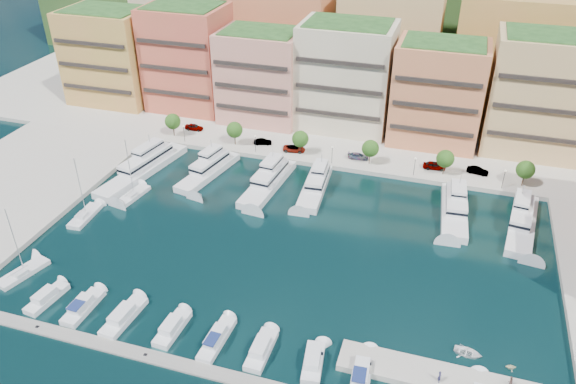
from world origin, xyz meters
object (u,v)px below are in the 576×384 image
(tree_5, at_px, (526,170))
(car_0, at_px, (194,127))
(lamppost_3, at_px, (415,163))
(cruiser_5, at_px, (261,350))
(tree_2, at_px, (300,139))
(lamppost_1, at_px, (255,141))
(yacht_1, at_px, (209,169))
(cruiser_4, at_px, (217,339))
(yacht_0, at_px, (145,166))
(sailboat_0, at_px, (23,273))
(yacht_6, at_px, (522,220))
(tree_3, at_px, (370,148))
(lamppost_2, at_px, (332,152))
(cruiser_1, at_px, (83,307))
(yacht_3, at_px, (316,184))
(cruiser_7, at_px, (361,374))
(car_5, at_px, (478,171))
(tree_0, at_px, (173,121))
(car_2, at_px, (294,149))
(car_1, at_px, (263,142))
(car_3, at_px, (358,156))
(yacht_5, at_px, (455,208))
(cruiser_3, at_px, (172,329))
(person_0, at_px, (440,377))
(cruiser_2, at_px, (124,317))
(tender_3, at_px, (511,367))
(sailboat_2, at_px, (133,196))
(car_4, at_px, (434,165))
(yacht_2, at_px, (269,180))
(cruiser_0, at_px, (47,298))
(tree_4, at_px, (445,159))
(lamppost_0, at_px, (184,131))
(lamppost_4, at_px, (504,176))
(cruiser_6, at_px, (313,363))
(tender_2, at_px, (468,353))
(sailboat_1, at_px, (85,216))
(tree_1, at_px, (235,130))

(tree_5, relative_size, car_0, 1.25)
(lamppost_3, xyz_separation_m, cruiser_5, (-14.75, -55.79, -3.28))
(tree_2, relative_size, lamppost_1, 1.35)
(yacht_1, distance_m, cruiser_4, 49.68)
(yacht_0, xyz_separation_m, sailboat_0, (-1.68, -37.46, -0.90))
(yacht_6, bearing_deg, tree_3, 156.15)
(lamppost_2, relative_size, cruiser_1, 0.52)
(tree_3, relative_size, yacht_6, 0.27)
(yacht_3, bearing_deg, tree_2, 119.14)
(lamppost_3, height_order, cruiser_7, lamppost_3)
(cruiser_4, bearing_deg, car_5, 60.27)
(tree_0, distance_m, car_2, 30.54)
(car_1, distance_m, car_3, 22.89)
(yacht_5, bearing_deg, cruiser_3, -130.10)
(cruiser_4, relative_size, car_2, 1.76)
(cruiser_4, xyz_separation_m, person_0, (31.03, 1.50, 1.36))
(tree_2, xyz_separation_m, cruiser_2, (-10.74, -58.10, -4.20))
(lamppost_2, xyz_separation_m, tender_3, (36.75, -48.28, -3.44))
(cruiser_3, relative_size, cruiser_5, 0.98)
(cruiser_4, relative_size, sailboat_2, 0.68)
(tender_3, height_order, car_4, car_4)
(yacht_2, distance_m, person_0, 57.45)
(cruiser_1, distance_m, sailboat_2, 32.90)
(cruiser_0, bearing_deg, yacht_5, 36.96)
(yacht_3, bearing_deg, car_1, 139.13)
(tree_2, bearing_deg, tree_4, 0.00)
(lamppost_0, bearing_deg, lamppost_4, 0.00)
(cruiser_7, bearing_deg, lamppost_2, 107.45)
(cruiser_6, distance_m, car_5, 63.75)
(tree_2, xyz_separation_m, cruiser_4, (4.47, -58.12, -4.17))
(lamppost_4, bearing_deg, lamppost_2, 180.00)
(tender_3, bearing_deg, lamppost_2, 26.32)
(person_0, bearing_deg, car_5, -9.57)
(tree_3, distance_m, lamppost_2, 8.37)
(lamppost_1, distance_m, tender_2, 68.35)
(cruiser_0, relative_size, cruiser_2, 0.86)
(yacht_2, relative_size, sailboat_1, 1.56)
(lamppost_0, relative_size, cruiser_0, 0.54)
(tree_2, height_order, tree_5, same)
(cruiser_4, relative_size, car_4, 1.85)
(lamppost_4, bearing_deg, sailboat_2, -161.19)
(lamppost_4, height_order, cruiser_5, lamppost_4)
(tender_3, xyz_separation_m, car_2, (-46.37, 51.23, 1.32))
(tree_1, bearing_deg, tree_2, 0.00)
(lamppost_0, bearing_deg, car_3, 5.29)
(tree_4, xyz_separation_m, car_3, (-18.86, 1.51, -3.08))
(yacht_3, height_order, sailboat_0, sailboat_0)
(cruiser_2, distance_m, sailboat_0, 22.09)
(cruiser_0, height_order, cruiser_4, cruiser_4)
(yacht_0, xyz_separation_m, sailboat_1, (-1.87, -19.77, -0.89))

